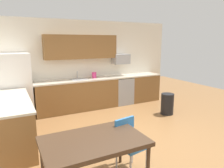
# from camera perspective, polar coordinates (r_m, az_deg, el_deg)

# --- Properties ---
(ground_plane) EXTENTS (12.00, 12.00, 0.00)m
(ground_plane) POSITION_cam_1_polar(r_m,az_deg,el_deg) (4.74, 5.68, -14.16)
(ground_plane) COLOR olive
(wall_back) EXTENTS (5.80, 0.10, 2.70)m
(wall_back) POSITION_cam_1_polar(r_m,az_deg,el_deg) (6.68, -6.47, 5.49)
(wall_back) COLOR silver
(wall_back) RESTS_ON ground
(cabinet_run_back) EXTENTS (2.49, 0.60, 0.90)m
(cabinet_run_back) POSITION_cam_1_polar(r_m,az_deg,el_deg) (6.36, -9.43, -3.16)
(cabinet_run_back) COLOR brown
(cabinet_run_back) RESTS_ON ground
(cabinet_run_back_right) EXTENTS (1.06, 0.60, 0.90)m
(cabinet_run_back_right) POSITION_cam_1_polar(r_m,az_deg,el_deg) (7.40, 8.35, -1.03)
(cabinet_run_back_right) COLOR brown
(cabinet_run_back_right) RESTS_ON ground
(cabinet_run_left) EXTENTS (0.60, 2.00, 0.90)m
(cabinet_run_left) POSITION_cam_1_polar(r_m,az_deg,el_deg) (4.66, -25.22, -9.71)
(cabinet_run_left) COLOR brown
(cabinet_run_left) RESTS_ON ground
(countertop_back) EXTENTS (4.80, 0.64, 0.04)m
(countertop_back) POSITION_cam_1_polar(r_m,az_deg,el_deg) (6.42, -5.28, 1.39)
(countertop_back) COLOR beige
(countertop_back) RESTS_ON cabinet_run_back
(countertop_left) EXTENTS (0.64, 2.00, 0.04)m
(countertop_left) POSITION_cam_1_polar(r_m,az_deg,el_deg) (4.52, -25.74, -4.13)
(countertop_left) COLOR beige
(countertop_left) RESTS_ON cabinet_run_left
(upper_cabinets_back) EXTENTS (2.20, 0.34, 0.70)m
(upper_cabinets_back) POSITION_cam_1_polar(r_m,az_deg,el_deg) (6.34, -8.45, 10.09)
(upper_cabinets_back) COLOR brown
(refrigerator) EXTENTS (0.76, 0.70, 1.77)m
(refrigerator) POSITION_cam_1_polar(r_m,az_deg,el_deg) (5.91, -24.97, -0.90)
(refrigerator) COLOR white
(refrigerator) RESTS_ON ground
(oven_range) EXTENTS (0.60, 0.60, 0.91)m
(oven_range) POSITION_cam_1_polar(r_m,az_deg,el_deg) (6.96, 2.76, -1.68)
(oven_range) COLOR #999BA0
(oven_range) RESTS_ON ground
(microwave) EXTENTS (0.54, 0.36, 0.32)m
(microwave) POSITION_cam_1_polar(r_m,az_deg,el_deg) (6.88, 2.43, 6.92)
(microwave) COLOR #9EA0A5
(sink_basin) EXTENTS (0.48, 0.40, 0.14)m
(sink_basin) POSITION_cam_1_polar(r_m,az_deg,el_deg) (6.28, -9.01, 0.69)
(sink_basin) COLOR #A5A8AD
(sink_basin) RESTS_ON countertop_back
(sink_faucet) EXTENTS (0.02, 0.02, 0.24)m
(sink_faucet) POSITION_cam_1_polar(r_m,az_deg,el_deg) (6.42, -9.56, 2.36)
(sink_faucet) COLOR #B2B5BA
(sink_faucet) RESTS_ON countertop_back
(dining_table) EXTENTS (1.40, 0.90, 0.75)m
(dining_table) POSITION_cam_1_polar(r_m,az_deg,el_deg) (2.96, -5.06, -16.01)
(dining_table) COLOR #422D1E
(dining_table) RESTS_ON ground
(chair_near_table) EXTENTS (0.46, 0.46, 0.85)m
(chair_near_table) POSITION_cam_1_polar(r_m,az_deg,el_deg) (3.44, 4.66, -15.29)
(chair_near_table) COLOR #2D72B7
(chair_near_table) RESTS_ON ground
(trash_bin) EXTENTS (0.36, 0.36, 0.60)m
(trash_bin) POSITION_cam_1_polar(r_m,az_deg,el_deg) (6.17, 15.00, -5.32)
(trash_bin) COLOR black
(trash_bin) RESTS_ON ground
(kettle) EXTENTS (0.14, 0.14, 0.20)m
(kettle) POSITION_cam_1_polar(r_m,az_deg,el_deg) (6.47, -4.94, 2.38)
(kettle) COLOR #CC3372
(kettle) RESTS_ON countertop_back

